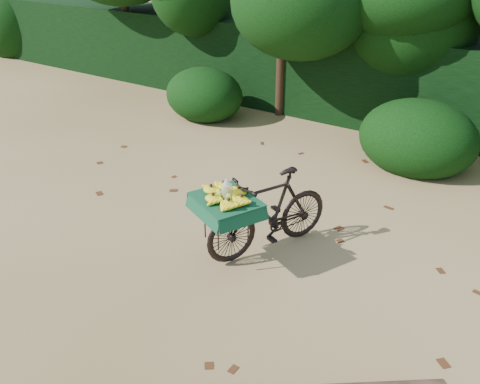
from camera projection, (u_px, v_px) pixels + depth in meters
The scene contains 6 objects.
ground at pixel (182, 256), 6.27m from camera, with size 80.00×80.00×0.00m, color tan.
vendor_bicycle at pixel (267, 212), 6.16m from camera, with size 1.29×1.88×1.05m.
hedge_backdrop at pixel (378, 77), 10.48m from camera, with size 26.00×1.80×1.80m, color black.
tree_row at pixel (337, 24), 9.72m from camera, with size 14.50×2.00×4.00m, color black, non-canonical shape.
bush_clumps at pixel (360, 130), 8.96m from camera, with size 8.80×1.70×0.90m, color black, non-canonical shape.
leaf_litter at pixel (214, 232), 6.74m from camera, with size 7.00×7.30×0.01m, color #482613, non-canonical shape.
Camera 1 is at (3.55, -3.90, 3.56)m, focal length 38.00 mm.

